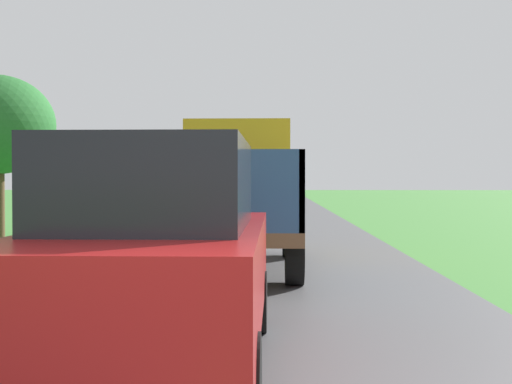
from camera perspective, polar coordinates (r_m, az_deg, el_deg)
banana_truck_near at (r=11.75m, az=-1.94°, el=0.16°), size 2.38×5.82×2.80m
following_car at (r=5.10m, az=-9.07°, el=-5.69°), size 1.74×4.10×1.92m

